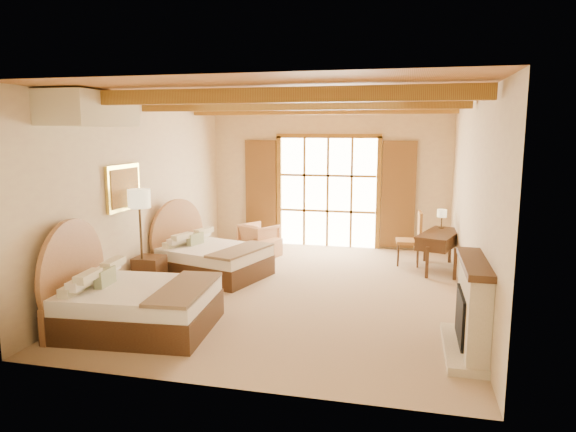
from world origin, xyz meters
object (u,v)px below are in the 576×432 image
(bed_near, at_px, (128,300))
(desk, at_px, (439,250))
(armchair, at_px, (259,238))
(bed_far, at_px, (207,256))
(nightstand, at_px, (150,272))

(bed_near, xyz_separation_m, desk, (4.27, 4.07, 0.00))
(desk, bearing_deg, armchair, -170.26)
(bed_near, relative_size, bed_far, 0.95)
(bed_near, distance_m, nightstand, 1.83)
(bed_near, xyz_separation_m, armchair, (0.47, 4.66, -0.07))
(bed_near, xyz_separation_m, bed_far, (0.05, 2.67, -0.03))
(bed_far, relative_size, armchair, 3.08)
(armchair, bearing_deg, desk, -158.02)
(nightstand, relative_size, desk, 0.37)
(bed_near, bearing_deg, desk, 39.02)
(bed_near, relative_size, nightstand, 3.80)
(bed_far, distance_m, nightstand, 1.16)
(desk, bearing_deg, bed_near, -117.88)
(bed_near, relative_size, desk, 1.40)
(bed_far, xyz_separation_m, desk, (4.23, 1.40, 0.03))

